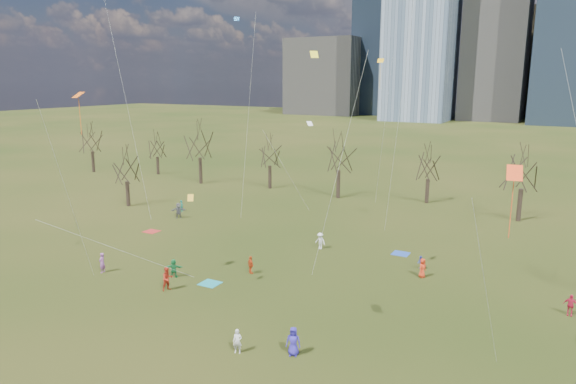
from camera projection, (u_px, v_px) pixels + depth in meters
The scene contains 19 objects.
ground at pixel (207, 320), 36.45m from camera, with size 500.00×500.00×0.00m, color black.
downtown_skyline at pixel (514, 24), 209.95m from camera, with size 212.50×78.00×118.00m.
bare_tree_row at pixel (379, 162), 67.12m from camera, with size 113.04×29.80×9.50m.
blanket_teal at pixel (210, 283), 42.91m from camera, with size 1.60×1.50×0.03m, color teal.
blanket_navy at pixel (401, 254), 50.28m from camera, with size 1.60×1.50×0.03m, color #254AAE.
blanket_crimson at pixel (152, 231), 57.61m from camera, with size 1.60×1.50×0.03m, color red.
person_0 at pixel (293, 341), 31.60m from camera, with size 0.91×0.59×1.86m, color #3126A8.
person_1 at pixel (237, 341), 31.89m from camera, with size 0.57×0.38×1.57m, color silver.
person_2 at pixel (168, 279), 41.38m from camera, with size 0.96×0.75×1.97m, color red.
person_4 at pixel (251, 265), 44.98m from camera, with size 0.94×0.39×1.60m, color #D04317.
person_5 at pixel (174, 268), 44.18m from camera, with size 1.51×0.48×1.63m, color #1B7B3C.
person_7 at pixel (102, 263), 45.22m from camera, with size 0.66×0.43×1.81m, color #9950A1.
person_8 at pixel (420, 263), 46.04m from camera, with size 0.60×0.47×1.23m, color #2A3AB6.
person_9 at pixel (320, 241), 51.54m from camera, with size 1.10×0.63×1.70m, color white.
person_10 at pixel (570, 305), 36.97m from camera, with size 0.94×0.39×1.61m, color #C61C3E.
person_11 at pixel (178, 211), 63.02m from camera, with size 1.77×0.57×1.91m, color slate.
person_12 at pixel (422, 268), 44.13m from camera, with size 0.83×0.54×1.70m, color red.
person_13 at pixel (182, 206), 66.20m from camera, with size 0.54×0.36×1.49m, color #1B7D69.
kites_airborne at pixel (322, 123), 43.71m from camera, with size 75.94×43.71×31.83m.
Camera 1 is at (21.11, -26.82, 16.71)m, focal length 32.00 mm.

